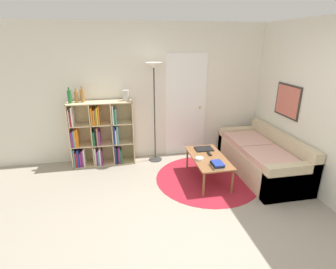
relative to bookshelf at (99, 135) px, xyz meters
name	(u,v)px	position (x,y,z in m)	size (l,w,h in m)	color
ground_plane	(199,236)	(1.26, -2.33, -0.57)	(14.00, 14.00, 0.00)	gray
wall_back	(164,93)	(1.28, 0.21, 0.72)	(7.04, 0.11, 2.60)	silver
wall_right	(298,103)	(3.31, -1.07, 0.73)	(0.08, 5.52, 2.60)	silver
rug	(207,178)	(1.84, -0.98, -0.57)	(1.78, 1.78, 0.01)	maroon
bookshelf	(99,135)	(0.00, 0.00, 0.00)	(1.16, 0.34, 1.22)	beige
floor_lamp	(154,79)	(1.06, -0.06, 1.04)	(0.31, 0.31, 1.90)	#333333
couch	(264,158)	(2.89, -0.95, -0.29)	(0.87, 1.88, 0.74)	#CCB793
coffee_table	(208,159)	(1.82, -1.01, -0.19)	(0.55, 1.05, 0.43)	brown
laptop	(204,149)	(1.85, -0.69, -0.14)	(0.31, 0.24, 0.02)	black
bowl	(199,159)	(1.64, -1.09, -0.13)	(0.13, 0.13, 0.04)	silver
book_stack_on_table	(217,165)	(1.84, -1.38, -0.11)	(0.17, 0.23, 0.07)	silver
remote	(209,154)	(1.87, -0.91, -0.14)	(0.04, 0.15, 0.02)	black
bottle_left	(70,97)	(-0.44, -0.02, 0.77)	(0.07, 0.07, 0.28)	#236633
bottle_middle	(76,97)	(-0.33, 0.01, 0.75)	(0.06, 0.06, 0.25)	olive
bottle_right	(82,96)	(-0.23, 0.02, 0.77)	(0.07, 0.07, 0.28)	olive
vase_on_shelf	(126,95)	(0.54, -0.01, 0.75)	(0.12, 0.12, 0.19)	#B7B2A8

